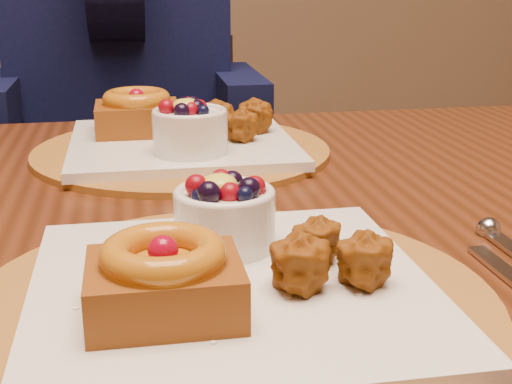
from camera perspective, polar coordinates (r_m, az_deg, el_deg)
dining_table at (r=0.75m, az=-4.37°, el=-6.94°), size 1.60×0.90×0.76m
place_setting_near at (r=0.51m, az=-2.23°, el=-6.93°), size 0.38×0.38×0.08m
place_setting_far at (r=0.92m, az=-6.12°, el=4.46°), size 0.38×0.38×0.09m
chair_far at (r=1.47m, az=-8.19°, el=-3.06°), size 0.47×0.47×0.85m
diner at (r=1.42m, az=-11.06°, el=13.17°), size 0.51×0.49×0.83m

